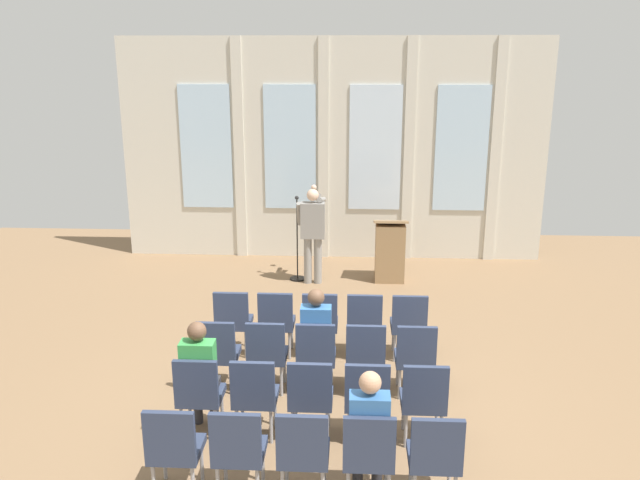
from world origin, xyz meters
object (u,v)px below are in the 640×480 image
at_px(chair_r0_c4, 409,322).
at_px(chair_r1_c1, 267,351).
at_px(chair_r3_c2, 303,449).
at_px(chair_r3_c4, 435,453).
at_px(chair_r2_c0, 199,391).
at_px(chair_r1_c4, 415,355).
at_px(chair_r0_c3, 364,321).
at_px(chair_r2_c3, 367,396).
at_px(audience_r1_c2, 316,334).
at_px(chair_r0_c2, 320,320).
at_px(audience_r3_c3, 369,428).
at_px(chair_r2_c4, 424,397).
at_px(speaker, 313,229).
at_px(chair_r1_c3, 365,354).
at_px(chair_r3_c0, 174,445).
at_px(chair_r3_c1, 238,447).
at_px(audience_r2_c0, 200,371).
at_px(chair_r1_c0, 218,350).
at_px(chair_r2_c2, 310,394).
at_px(chair_r3_c3, 369,451).
at_px(mic_stand, 297,262).
at_px(chair_r1_c2, 316,352).
at_px(lectern, 390,251).
at_px(chair_r2_c1, 254,393).
at_px(chair_r0_c1, 276,319).
at_px(chair_r0_c0, 233,318).

xyz_separation_m(chair_r0_c4, chair_r1_c1, (-1.76, -0.98, 0.00)).
bearing_deg(chair_r3_c2, chair_r3_c4, 0.00).
bearing_deg(chair_r2_c0, chair_r1_c4, 22.70).
distance_m(chair_r0_c3, chair_r2_c3, 1.97).
bearing_deg(audience_r1_c2, chair_r0_c3, 56.91).
relative_size(chair_r0_c3, chair_r2_c0, 1.00).
height_order(chair_r0_c2, audience_r3_c3, audience_r3_c3).
distance_m(chair_r0_c2, chair_r1_c1, 1.14).
xyz_separation_m(chair_r2_c3, chair_r2_c4, (0.59, 0.00, 0.00)).
height_order(speaker, chair_r1_c1, speaker).
bearing_deg(chair_r1_c3, audience_r3_c3, -90.00).
relative_size(chair_r3_c0, audience_r3_c3, 0.73).
bearing_deg(chair_r3_c0, chair_r3_c1, 0.00).
bearing_deg(chair_r3_c4, audience_r2_c0, 155.60).
bearing_deg(chair_r0_c2, chair_r2_c3, -73.37).
relative_size(chair_r2_c4, chair_r3_c2, 1.00).
bearing_deg(chair_r1_c1, audience_r2_c0, -123.12).
relative_size(chair_r1_c0, chair_r2_c0, 1.00).
bearing_deg(chair_r3_c2, chair_r1_c3, 73.37).
bearing_deg(audience_r1_c2, chair_r2_c2, -90.00).
xyz_separation_m(chair_r2_c3, chair_r3_c3, (0.00, -0.98, 0.00)).
xyz_separation_m(audience_r1_c2, chair_r3_c1, (-0.59, -2.05, -0.20)).
distance_m(mic_stand, chair_r2_c2, 5.11).
bearing_deg(chair_r1_c2, audience_r2_c0, -142.53).
bearing_deg(chair_r3_c1, speaker, 87.10).
relative_size(chair_r1_c4, chair_r3_c2, 1.00).
xyz_separation_m(lectern, chair_r3_c1, (-1.67, -6.09, -0.02)).
bearing_deg(chair_r1_c3, chair_r1_c4, 0.00).
relative_size(chair_r0_c3, chair_r3_c4, 1.00).
height_order(chair_r2_c1, chair_r2_c2, same).
height_order(audience_r1_c2, chair_r2_c3, audience_r1_c2).
bearing_deg(chair_r1_c4, audience_r2_c0, -159.03).
bearing_deg(chair_r2_c2, chair_r0_c2, 90.00).
distance_m(speaker, chair_r0_c4, 3.34).
height_order(chair_r0_c1, chair_r2_c2, same).
relative_size(chair_r2_c4, chair_r3_c3, 1.00).
bearing_deg(speaker, audience_r3_c3, -81.46).
xyz_separation_m(chair_r0_c0, chair_r3_c1, (0.59, -2.95, 0.00)).
height_order(chair_r2_c2, chair_r3_c1, same).
bearing_deg(chair_r0_c2, audience_r3_c3, -78.42).
bearing_deg(chair_r2_c4, mic_stand, 109.03).
height_order(chair_r2_c0, chair_r3_c4, same).
bearing_deg(chair_r0_c3, chair_r2_c3, -90.00).
height_order(chair_r3_c3, chair_r3_c4, same).
bearing_deg(chair_r2_c3, lectern, 84.43).
relative_size(chair_r0_c0, audience_r1_c2, 0.71).
relative_size(mic_stand, chair_r0_c0, 1.65).
relative_size(chair_r2_c3, chair_r3_c1, 1.00).
height_order(chair_r0_c2, chair_r3_c3, same).
relative_size(chair_r2_c4, chair_r3_c0, 1.00).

